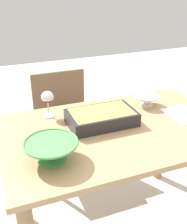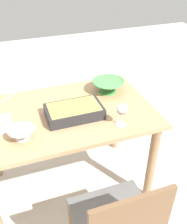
{
  "view_description": "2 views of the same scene",
  "coord_description": "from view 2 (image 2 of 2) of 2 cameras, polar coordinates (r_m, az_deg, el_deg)",
  "views": [
    {
      "loc": [
        0.6,
        1.2,
        1.52
      ],
      "look_at": [
        0.08,
        -0.15,
        0.8
      ],
      "focal_mm": 44.71,
      "sensor_mm": 36.0,
      "label": 1
    },
    {
      "loc": [
        -0.31,
        -1.49,
        1.78
      ],
      "look_at": [
        0.16,
        -0.17,
        0.83
      ],
      "focal_mm": 41.73,
      "sensor_mm": 36.0,
      "label": 2
    }
  ],
  "objects": [
    {
      "name": "dining_table",
      "position": [
        1.9,
        -6.37,
        -3.22
      ],
      "size": [
        1.26,
        0.79,
        0.76
      ],
      "color": "tan",
      "rests_on": "ground_plane"
    },
    {
      "name": "wine_glass",
      "position": [
        1.64,
        6.23,
        0.38
      ],
      "size": [
        0.07,
        0.07,
        0.16
      ],
      "color": "white",
      "rests_on": "dining_table"
    },
    {
      "name": "small_bowl",
      "position": [
        1.62,
        -15.47,
        -4.43
      ],
      "size": [
        0.16,
        0.16,
        0.07
      ],
      "color": "white",
      "rests_on": "dining_table"
    },
    {
      "name": "casserole_dish",
      "position": [
        1.75,
        -4.27,
        0.22
      ],
      "size": [
        0.38,
        0.22,
        0.08
      ],
      "color": "#262628",
      "rests_on": "dining_table"
    },
    {
      "name": "ground_plane",
      "position": [
        2.34,
        -5.37,
        -15.58
      ],
      "size": [
        8.0,
        8.0,
        0.0
      ],
      "primitive_type": "plane",
      "color": "beige"
    },
    {
      "name": "mixing_bowl",
      "position": [
        2.03,
        3.21,
        5.78
      ],
      "size": [
        0.25,
        0.25,
        0.1
      ],
      "color": "#4C994C",
      "rests_on": "dining_table"
    }
  ]
}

